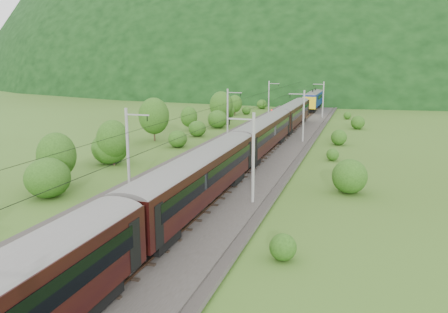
% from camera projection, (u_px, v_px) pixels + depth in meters
% --- Properties ---
extents(ground, '(600.00, 600.00, 0.00)m').
position_uv_depth(ground, '(188.00, 199.00, 40.90)').
color(ground, '#39551A').
rests_on(ground, ground).
extents(railbed, '(14.00, 220.00, 0.30)m').
position_uv_depth(railbed, '(222.00, 172.00, 50.17)').
color(railbed, '#38332D').
rests_on(railbed, ground).
extents(track_left, '(2.40, 220.00, 0.27)m').
position_uv_depth(track_left, '(202.00, 169.00, 50.85)').
color(track_left, brown).
rests_on(track_left, railbed).
extents(track_right, '(2.40, 220.00, 0.27)m').
position_uv_depth(track_right, '(242.00, 172.00, 49.41)').
color(track_right, brown).
rests_on(track_right, railbed).
extents(catenary_left, '(2.54, 192.28, 8.00)m').
position_uv_depth(catenary_left, '(228.00, 112.00, 71.55)').
color(catenary_left, gray).
rests_on(catenary_left, railbed).
extents(catenary_right, '(2.54, 192.28, 8.00)m').
position_uv_depth(catenary_right, '(303.00, 115.00, 67.88)').
color(catenary_right, gray).
rests_on(catenary_right, railbed).
extents(overhead_wires, '(4.83, 198.00, 0.03)m').
position_uv_depth(overhead_wires, '(222.00, 112.00, 48.70)').
color(overhead_wires, black).
rests_on(overhead_wires, ground).
extents(mountain_main, '(504.00, 360.00, 244.00)m').
position_uv_depth(mountain_main, '(342.00, 82.00, 282.72)').
color(mountain_main, black).
rests_on(mountain_main, ground).
extents(mountain_ridge, '(336.00, 280.00, 132.00)m').
position_uv_depth(mountain_ridge, '(193.00, 78.00, 355.95)').
color(mountain_ridge, black).
rests_on(mountain_ridge, ground).
extents(train, '(3.23, 128.96, 5.64)m').
position_uv_depth(train, '(264.00, 128.00, 59.09)').
color(train, black).
rests_on(train, ground).
extents(hazard_post_near, '(0.16, 0.16, 1.50)m').
position_uv_depth(hazard_post_near, '(256.00, 140.00, 65.96)').
color(hazard_post_near, red).
rests_on(hazard_post_near, railbed).
extents(hazard_post_far, '(0.18, 0.18, 1.65)m').
position_uv_depth(hazard_post_far, '(263.00, 135.00, 69.66)').
color(hazard_post_far, red).
rests_on(hazard_post_far, railbed).
extents(signal, '(0.26, 0.26, 2.31)m').
position_uv_depth(signal, '(272.00, 114.00, 93.57)').
color(signal, black).
rests_on(signal, railbed).
extents(vegetation_left, '(10.18, 144.71, 7.02)m').
position_uv_depth(vegetation_left, '(135.00, 137.00, 59.01)').
color(vegetation_left, '#214713').
rests_on(vegetation_left, ground).
extents(vegetation_right, '(6.03, 109.84, 3.18)m').
position_uv_depth(vegetation_right, '(326.00, 215.00, 32.58)').
color(vegetation_right, '#214713').
rests_on(vegetation_right, ground).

